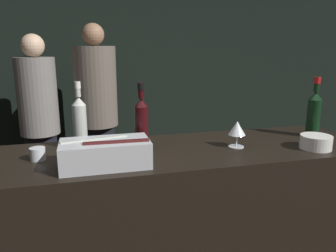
{
  "coord_description": "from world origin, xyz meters",
  "views": [
    {
      "loc": [
        -0.4,
        -1.24,
        1.61
      ],
      "look_at": [
        0.0,
        0.33,
        1.21
      ],
      "focal_mm": 35.0,
      "sensor_mm": 36.0,
      "label": 1
    }
  ],
  "objects": [
    {
      "name": "wall_back_chalkboard",
      "position": [
        0.0,
        2.67,
        1.4
      ],
      "size": [
        6.4,
        0.06,
        2.8
      ],
      "color": "black",
      "rests_on": "ground_plane"
    },
    {
      "name": "bar_counter",
      "position": [
        0.0,
        0.3,
        0.55
      ],
      "size": [
        2.14,
        0.6,
        1.09
      ],
      "color": "black",
      "rests_on": "ground_plane"
    },
    {
      "name": "ice_bin_with_bottles",
      "position": [
        -0.33,
        0.15,
        1.16
      ],
      "size": [
        0.39,
        0.2,
        0.12
      ],
      "color": "#B7BABF",
      "rests_on": "bar_counter"
    },
    {
      "name": "bowl_white",
      "position": [
        0.74,
        0.14,
        1.13
      ],
      "size": [
        0.16,
        0.16,
        0.07
      ],
      "color": "silver",
      "rests_on": "bar_counter"
    },
    {
      "name": "wine_glass",
      "position": [
        0.35,
        0.27,
        1.19
      ],
      "size": [
        0.09,
        0.09,
        0.14
      ],
      "color": "silver",
      "rests_on": "bar_counter"
    },
    {
      "name": "candle_votive",
      "position": [
        -0.63,
        0.31,
        1.12
      ],
      "size": [
        0.07,
        0.07,
        0.06
      ],
      "color": "silver",
      "rests_on": "bar_counter"
    },
    {
      "name": "red_wine_bottle_burgundy",
      "position": [
        0.88,
        0.35,
        1.24
      ],
      "size": [
        0.08,
        0.08,
        0.35
      ],
      "color": "black",
      "rests_on": "bar_counter"
    },
    {
      "name": "white_wine_bottle",
      "position": [
        -0.44,
        0.43,
        1.24
      ],
      "size": [
        0.07,
        0.07,
        0.35
      ],
      "color": "#B2B7AD",
      "rests_on": "bar_counter"
    },
    {
      "name": "red_wine_bottle_black_foil",
      "position": [
        -0.14,
        0.33,
        1.24
      ],
      "size": [
        0.07,
        0.07,
        0.34
      ],
      "color": "black",
      "rests_on": "bar_counter"
    },
    {
      "name": "person_in_hoodie",
      "position": [
        -0.29,
        2.01,
        1.02
      ],
      "size": [
        0.41,
        0.41,
        1.83
      ],
      "rotation": [
        0.0,
        0.0,
        2.04
      ],
      "color": "black",
      "rests_on": "ground_plane"
    },
    {
      "name": "person_blond_tee",
      "position": [
        -0.84,
        2.04,
        0.96
      ],
      "size": [
        0.37,
        0.37,
        1.73
      ],
      "rotation": [
        0.0,
        0.0,
        2.85
      ],
      "color": "black",
      "rests_on": "ground_plane"
    }
  ]
}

